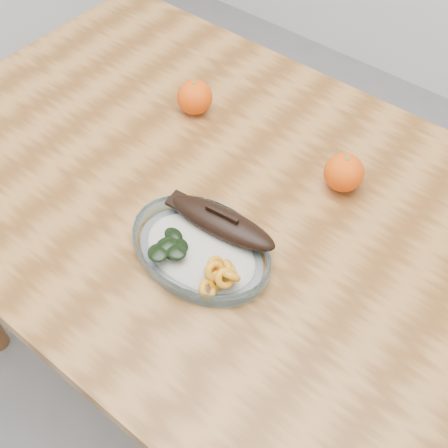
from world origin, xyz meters
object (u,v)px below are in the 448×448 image
Objects in this scene: dining_table at (214,222)px; plated_meal at (202,247)px; orange_right at (344,173)px; orange_left at (195,97)px.

dining_table is 0.19m from plated_meal.
dining_table is 0.26m from orange_right.
plated_meal is 0.35m from orange_left.
plated_meal is at bearing -47.98° from orange_left.
plated_meal is 0.29m from orange_right.
orange_left is at bearing 130.45° from plated_meal.
dining_table is 2.65× the size of plated_meal.
orange_right is at bearing 39.05° from dining_table.
plated_meal is (0.08, -0.12, 0.12)m from dining_table.
orange_left reaches higher than dining_table.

